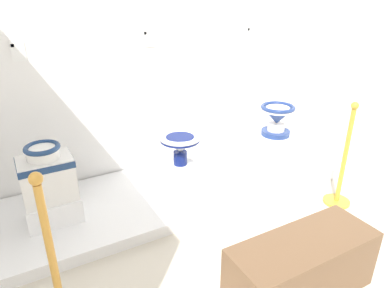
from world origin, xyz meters
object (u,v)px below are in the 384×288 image
at_px(info_placard_second, 149,38).
at_px(info_placard_third, 251,33).
at_px(plinth_block_slender_white, 181,176).
at_px(stanchion_post_near_right, 342,173).
at_px(antique_toilet_leftmost, 277,117).
at_px(info_placard_first, 18,51).
at_px(antique_toilet_rightmost, 47,173).
at_px(plinth_block_rightmost, 53,208).
at_px(plinth_block_leftmost, 274,145).
at_px(antique_toilet_slender_white, 180,145).
at_px(museum_bench, 301,267).

distance_m(info_placard_second, info_placard_third, 1.16).
distance_m(plinth_block_slender_white, stanchion_post_near_right, 1.42).
xyz_separation_m(antique_toilet_leftmost, info_placard_first, (-2.28, 0.48, 0.77)).
distance_m(info_placard_second, stanchion_post_near_right, 2.08).
distance_m(antique_toilet_rightmost, info_placard_second, 1.48).
height_order(plinth_block_rightmost, info_placard_second, info_placard_second).
relative_size(antique_toilet_rightmost, plinth_block_leftmost, 1.17).
height_order(plinth_block_slender_white, antique_toilet_leftmost, antique_toilet_leftmost).
xyz_separation_m(antique_toilet_leftmost, stanchion_post_near_right, (-0.00, -0.87, -0.25)).
distance_m(antique_toilet_slender_white, stanchion_post_near_right, 1.43).
distance_m(plinth_block_rightmost, info_placard_first, 1.25).
distance_m(plinth_block_slender_white, museum_bench, 1.41).
xyz_separation_m(info_placard_second, museum_bench, (0.14, -1.95, -1.15)).
bearing_deg(plinth_block_slender_white, plinth_block_rightmost, 179.61).
relative_size(plinth_block_slender_white, info_placard_second, 2.34).
height_order(antique_toilet_rightmost, stanchion_post_near_right, stanchion_post_near_right).
bearing_deg(info_placard_third, info_placard_second, -180.00).
bearing_deg(info_placard_first, info_placard_second, 0.00).
relative_size(info_placard_second, info_placard_third, 1.19).
relative_size(plinth_block_rightmost, info_placard_third, 3.11).
bearing_deg(antique_toilet_rightmost, plinth_block_rightmost, -90.00).
bearing_deg(antique_toilet_slender_white, antique_toilet_rightmost, 179.61).
relative_size(antique_toilet_leftmost, info_placard_third, 2.73).
relative_size(antique_toilet_rightmost, museum_bench, 0.47).
xyz_separation_m(antique_toilet_slender_white, plinth_block_leftmost, (1.16, 0.06, -0.27)).
height_order(antique_toilet_slender_white, info_placard_second, info_placard_second).
bearing_deg(plinth_block_rightmost, museum_bench, -49.16).
bearing_deg(antique_toilet_leftmost, info_placard_second, 157.84).
height_order(antique_toilet_slender_white, info_placard_third, info_placard_third).
distance_m(antique_toilet_slender_white, info_placard_second, 1.01).
bearing_deg(museum_bench, info_placard_first, 122.21).
distance_m(info_placard_first, info_placard_third, 2.25).
xyz_separation_m(plinth_block_leftmost, info_placard_second, (-1.19, 0.48, 1.13)).
distance_m(antique_toilet_slender_white, plinth_block_leftmost, 1.19).
xyz_separation_m(antique_toilet_rightmost, info_placard_second, (1.08, 0.53, 0.85)).
xyz_separation_m(antique_toilet_rightmost, antique_toilet_slender_white, (1.11, -0.01, -0.01)).
relative_size(plinth_block_leftmost, info_placard_third, 2.95).
height_order(antique_toilet_rightmost, info_placard_second, info_placard_second).
xyz_separation_m(plinth_block_slender_white, info_placard_third, (1.13, 0.54, 1.15)).
height_order(info_placard_first, museum_bench, info_placard_first).
distance_m(plinth_block_leftmost, info_placard_third, 1.22).
bearing_deg(plinth_block_slender_white, info_placard_third, 25.52).
distance_m(plinth_block_leftmost, info_placard_second, 1.71).
xyz_separation_m(plinth_block_slender_white, info_placard_second, (-0.03, 0.54, 1.17)).
relative_size(antique_toilet_slender_white, antique_toilet_leftmost, 1.05).
bearing_deg(plinth_block_slender_white, info_placard_second, 93.14).
bearing_deg(info_placard_third, antique_toilet_rightmost, -166.65).
relative_size(info_placard_first, museum_bench, 0.16).
height_order(plinth_block_rightmost, stanchion_post_near_right, stanchion_post_near_right).
relative_size(info_placard_second, museum_bench, 0.16).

